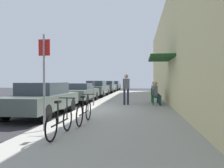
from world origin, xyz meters
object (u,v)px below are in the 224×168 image
parked_car_2 (96,88)px  bicycle_1 (84,112)px  parked_car_0 (43,99)px  bicycle_0 (60,121)px  cafe_chair_0 (155,96)px  cafe_chair_2 (154,94)px  cafe_chair_1 (154,95)px  street_sign (44,74)px  seated_patron_0 (157,92)px  parked_car_4 (114,85)px  parked_car_1 (80,92)px  parked_car_3 (107,86)px  seated_patron_2 (155,91)px  parking_meter (94,91)px  seated_patron_1 (155,92)px  pedestrian_standing (126,87)px

parked_car_2 → bicycle_1: parked_car_2 is taller
parked_car_0 → bicycle_0: 4.09m
cafe_chair_0 → cafe_chair_2: 1.69m
bicycle_1 → cafe_chair_0: bicycle_1 is taller
cafe_chair_1 → cafe_chair_0: bearing=-90.0°
parked_car_2 → street_sign: (1.50, -13.85, 0.89)m
seated_patron_0 → cafe_chair_2: 1.70m
parked_car_4 → cafe_chair_2: 18.66m
parked_car_0 → parked_car_1: (0.00, 5.47, -0.03)m
parked_car_4 → cafe_chair_2: size_ratio=5.06×
parked_car_3 → seated_patron_2: 12.85m
seated_patron_2 → cafe_chair_1: bearing=-95.0°
parking_meter → seated_patron_2: 4.09m
bicycle_1 → cafe_chair_1: bicycle_1 is taller
parked_car_4 → cafe_chair_2: bearing=-74.9°
bicycle_1 → seated_patron_1: (2.62, 6.31, 0.34)m
parked_car_4 → street_sign: size_ratio=1.69×
bicycle_1 → seated_patron_2: 7.48m
parked_car_3 → seated_patron_2: parked_car_3 is taller
seated_patron_0 → street_sign: bearing=-118.0°
pedestrian_standing → seated_patron_2: bearing=46.5°
cafe_chair_0 → parked_car_4: bearing=103.9°
parked_car_4 → cafe_chair_0: bearing=-76.1°
parked_car_2 → parking_meter: 8.19m
parked_car_0 → seated_patron_0: bearing=34.9°
parked_car_0 → parked_car_3: parked_car_3 is taller
street_sign → cafe_chair_1: 8.22m
seated_patron_1 → pedestrian_standing: (-1.66, -1.05, 0.30)m
cafe_chair_0 → pedestrian_standing: pedestrian_standing is taller
cafe_chair_1 → pedestrian_standing: size_ratio=0.51×
parking_meter → bicycle_0: bearing=-84.6°
cafe_chair_0 → parked_car_3: bearing=109.8°
bicycle_0 → seated_patron_2: (2.79, 8.59, 0.34)m
parked_car_2 → seated_patron_1: parked_car_2 is taller
parked_car_0 → parking_meter: parking_meter is taller
cafe_chair_2 → seated_patron_2: bearing=-12.6°
cafe_chair_0 → seated_patron_0: 0.20m
parked_car_3 → bicycle_1: bearing=-83.0°
parked_car_2 → seated_patron_2: 7.56m
parked_car_1 → cafe_chair_0: size_ratio=5.06×
parking_meter → parked_car_4: bearing=94.4°
parked_car_0 → bicycle_0: (2.14, -3.48, -0.24)m
bicycle_0 → cafe_chair_1: bicycle_0 is taller
parked_car_1 → seated_patron_2: bearing=-4.1°
seated_patron_1 → pedestrian_standing: pedestrian_standing is taller
parked_car_1 → cafe_chair_2: (4.87, -0.34, -0.06)m
parked_car_1 → parked_car_3: parked_car_3 is taller
cafe_chair_1 → seated_patron_2: (0.06, 0.69, 0.19)m
parking_meter → street_sign: size_ratio=0.51×
bicycle_0 → parked_car_0: bearing=121.6°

